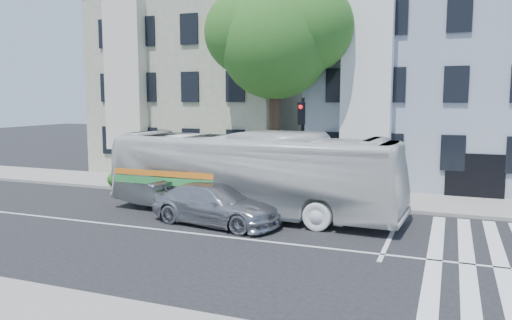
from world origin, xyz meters
The scene contains 9 objects.
ground centered at (0.00, 0.00, 0.00)m, with size 120.00×120.00×0.00m, color black.
sidewalk_far centered at (0.00, 8.00, 0.07)m, with size 80.00×4.00×0.15m, color gray.
building_left centered at (-7.00, 15.00, 5.50)m, with size 12.00×10.00×11.00m, color gray.
building_right centered at (7.00, 15.00, 5.50)m, with size 12.00×10.00×11.00m, color #939FAF.
street_tree centered at (0.06, 8.74, 7.83)m, with size 7.30×5.90×11.10m.
bus centered at (0.77, 3.43, 1.71)m, with size 12.28×2.87×3.42m, color silver.
sedan centered at (0.08, 1.52, 0.76)m, with size 5.22×2.12×1.52m, color #AAABB1.
hedge centered at (-3.94, 6.30, 0.50)m, with size 8.50×0.84×0.70m, color #346420, non-canonical shape.
traffic_signal centered at (2.17, 5.94, 3.09)m, with size 0.47×0.55×4.78m.
Camera 1 is at (8.31, -15.19, 4.76)m, focal length 35.00 mm.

